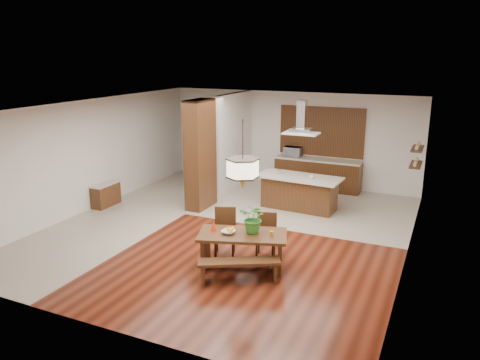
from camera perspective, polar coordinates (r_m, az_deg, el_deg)
The scene contains 25 objects.
room_shell at distance 10.60m, azimuth -1.48°, elevation 4.41°, with size 9.00×9.04×2.92m.
tile_hallway at distance 12.55m, azimuth -12.82°, elevation -3.97°, with size 2.50×9.00×0.01m, color #B0A593.
tile_kitchen at distance 12.96m, azimuth 8.43°, elevation -3.11°, with size 5.50×4.00×0.01m, color #B0A593.
soffit_band at distance 10.48m, azimuth -1.51°, elevation 8.84°, with size 8.00×9.00×0.02m, color #412010.
partition_pier at distance 12.40m, azimuth -4.87°, elevation 3.08°, with size 0.45×1.00×2.90m, color #331D0E.
partition_stub at distance 14.23m, azimuth -0.74°, elevation 4.72°, with size 0.18×2.40×2.90m, color silver.
hallway_console at distance 13.24m, azimuth -16.05°, elevation -1.75°, with size 0.37×0.88×0.63m, color #331D0E.
hallway_doorway at distance 15.85m, azimuth -3.31°, elevation 4.32°, with size 1.10×0.20×2.10m, color #331D0E.
rear_counter at distance 14.47m, azimuth 9.44°, elevation 0.74°, with size 2.60×0.62×0.95m.
kitchen_window at distance 14.46m, azimuth 9.94°, elevation 5.87°, with size 2.60×0.08×1.50m, color #985C2D.
shelf_lower at distance 12.27m, azimuth 20.65°, elevation 1.77°, with size 0.26×0.90×0.04m, color #331D0E.
shelf_upper at distance 12.19m, azimuth 20.82°, elevation 3.60°, with size 0.26×0.90×0.04m, color #331D0E.
dining_table at distance 9.11m, azimuth 0.32°, elevation -7.62°, with size 1.86×1.33×0.70m.
dining_bench at distance 8.69m, azimuth -0.11°, elevation -11.03°, with size 1.50×0.33×0.42m, color #331D0E, non-canonical shape.
dining_chair_left at distance 9.64m, azimuth -1.88°, elevation -6.44°, with size 0.44×0.44×0.99m, color #331D0E, non-canonical shape.
dining_chair_right at distance 9.58m, azimuth 3.16°, elevation -6.85°, with size 0.40×0.40×0.91m, color #331D0E, non-canonical shape.
pendant_lantern at distance 8.58m, azimuth 0.33°, elevation 3.07°, with size 0.64×0.64×1.31m, color #F4E9BA, non-canonical shape.
foliage_plant at distance 8.98m, azimuth 1.72°, elevation -4.68°, with size 0.53×0.46×0.59m, color #317426.
fruit_bowl at distance 9.02m, azimuth -1.43°, elevation -6.36°, with size 0.26×0.26×0.06m, color beige.
napkin_cone at distance 9.14m, azimuth -3.24°, elevation -5.61°, with size 0.13×0.13×0.20m, color red.
gold_ornament at distance 8.92m, azimuth 3.90°, elevation -6.53°, with size 0.07×0.07×0.10m, color gold.
kitchen_island at distance 12.55m, azimuth 7.21°, elevation -1.47°, with size 2.27×1.12×0.91m.
range_hood at distance 12.13m, azimuth 7.53°, elevation 7.60°, with size 0.90×0.55×0.87m, color silver, non-canonical shape.
island_cup at distance 12.19m, azimuth 8.75°, elevation 0.37°, with size 0.12×0.12×0.10m, color silver.
microwave at distance 14.59m, azimuth 6.47°, elevation 3.48°, with size 0.54×0.36×0.30m, color silver.
Camera 1 is at (4.55, -9.36, 4.06)m, focal length 35.00 mm.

